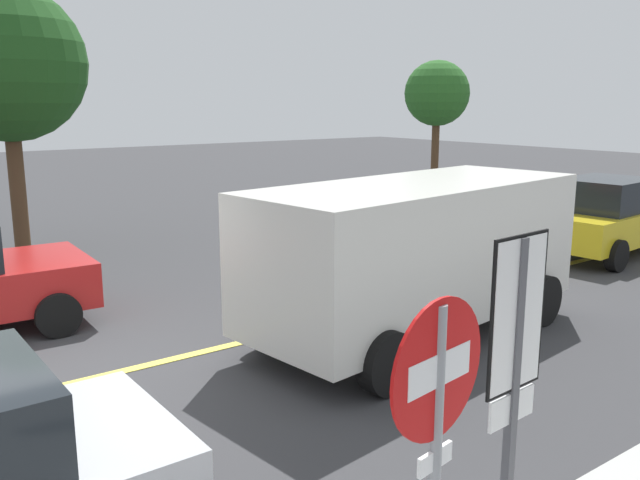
{
  "coord_description": "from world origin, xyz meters",
  "views": [
    {
      "loc": [
        -2.12,
        -7.71,
        3.29
      ],
      "look_at": [
        2.92,
        -0.87,
        1.52
      ],
      "focal_mm": 37.48,
      "sensor_mm": 36.0,
      "label": 1
    }
  ],
  "objects_px": {
    "white_van": "(415,249)",
    "tree_left_verge": "(6,64)",
    "speed_limit_sign": "(515,355)",
    "tree_centre_verge": "(437,94)",
    "stop_sign": "(436,435)",
    "car_yellow_far_lane": "(607,217)"
  },
  "relations": [
    {
      "from": "speed_limit_sign",
      "to": "tree_centre_verge",
      "type": "height_order",
      "value": "tree_centre_verge"
    },
    {
      "from": "car_yellow_far_lane",
      "to": "speed_limit_sign",
      "type": "bearing_deg",
      "value": -152.23
    },
    {
      "from": "tree_centre_verge",
      "to": "car_yellow_far_lane",
      "type": "bearing_deg",
      "value": -109.21
    },
    {
      "from": "stop_sign",
      "to": "car_yellow_far_lane",
      "type": "relative_size",
      "value": 0.56
    },
    {
      "from": "car_yellow_far_lane",
      "to": "tree_left_verge",
      "type": "relative_size",
      "value": 0.74
    },
    {
      "from": "tree_left_verge",
      "to": "speed_limit_sign",
      "type": "bearing_deg",
      "value": -89.75
    },
    {
      "from": "stop_sign",
      "to": "white_van",
      "type": "xyz_separation_m",
      "value": [
        4.07,
        4.31,
        -0.33
      ]
    },
    {
      "from": "white_van",
      "to": "car_yellow_far_lane",
      "type": "distance_m",
      "value": 7.18
    },
    {
      "from": "speed_limit_sign",
      "to": "white_van",
      "type": "distance_m",
      "value": 5.22
    },
    {
      "from": "white_van",
      "to": "tree_left_verge",
      "type": "bearing_deg",
      "value": 110.24
    },
    {
      "from": "stop_sign",
      "to": "tree_left_verge",
      "type": "height_order",
      "value": "tree_left_verge"
    },
    {
      "from": "stop_sign",
      "to": "tree_centre_verge",
      "type": "xyz_separation_m",
      "value": [
        13.84,
        13.4,
        1.9
      ]
    },
    {
      "from": "tree_left_verge",
      "to": "tree_centre_verge",
      "type": "relative_size",
      "value": 1.24
    },
    {
      "from": "white_van",
      "to": "tree_left_verge",
      "type": "distance_m",
      "value": 9.75
    },
    {
      "from": "stop_sign",
      "to": "car_yellow_far_lane",
      "type": "bearing_deg",
      "value": 26.68
    },
    {
      "from": "white_van",
      "to": "tree_centre_verge",
      "type": "relative_size",
      "value": 1.18
    },
    {
      "from": "stop_sign",
      "to": "speed_limit_sign",
      "type": "height_order",
      "value": "speed_limit_sign"
    },
    {
      "from": "white_van",
      "to": "car_yellow_far_lane",
      "type": "bearing_deg",
      "value": 10.28
    },
    {
      "from": "speed_limit_sign",
      "to": "white_van",
      "type": "bearing_deg",
      "value": 52.27
    },
    {
      "from": "speed_limit_sign",
      "to": "white_van",
      "type": "height_order",
      "value": "speed_limit_sign"
    },
    {
      "from": "stop_sign",
      "to": "car_yellow_far_lane",
      "type": "distance_m",
      "value": 12.47
    },
    {
      "from": "car_yellow_far_lane",
      "to": "stop_sign",
      "type": "bearing_deg",
      "value": -153.32
    }
  ]
}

